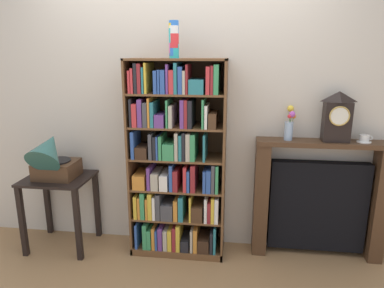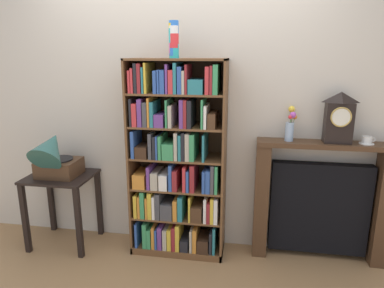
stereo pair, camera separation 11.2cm
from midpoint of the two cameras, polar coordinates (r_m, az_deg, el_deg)
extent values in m
cube|color=#997047|center=(3.28, -3.51, -17.77)|extent=(7.73, 6.40, 0.02)
cube|color=beige|center=(3.10, -1.55, 6.32)|extent=(4.73, 0.08, 2.60)
cube|color=brown|center=(3.10, -10.67, -2.35)|extent=(0.02, 0.34, 1.71)
cube|color=brown|center=(2.96, 4.21, -2.97)|extent=(0.02, 0.34, 1.71)
cube|color=#4C311C|center=(3.16, -2.85, -1.79)|extent=(0.82, 0.01, 1.71)
cube|color=brown|center=(2.87, -3.67, 13.66)|extent=(0.82, 0.34, 0.02)
cube|color=brown|center=(3.34, -3.19, -16.30)|extent=(0.82, 0.34, 0.06)
cube|color=#2D519E|center=(3.33, -9.52, -13.78)|extent=(0.02, 0.28, 0.23)
cube|color=#388E56|center=(3.30, -8.28, -14.03)|extent=(0.04, 0.24, 0.23)
cube|color=#388E56|center=(3.30, -7.59, -14.44)|extent=(0.04, 0.25, 0.18)
cube|color=orange|center=(3.29, -6.92, -14.34)|extent=(0.03, 0.25, 0.20)
cube|color=#2D519E|center=(3.28, -6.47, -14.55)|extent=(0.02, 0.25, 0.18)
cube|color=#663884|center=(3.28, -5.82, -14.33)|extent=(0.04, 0.26, 0.21)
cube|color=#B2A893|center=(3.26, -5.08, -14.67)|extent=(0.04, 0.24, 0.19)
cube|color=gold|center=(3.26, -4.32, -14.56)|extent=(0.04, 0.26, 0.20)
cube|color=maroon|center=(3.24, -3.69, -14.56)|extent=(0.03, 0.23, 0.22)
cube|color=gold|center=(3.23, -3.06, -14.44)|extent=(0.03, 0.23, 0.24)
cube|color=black|center=(3.25, -2.01, -15.63)|extent=(0.07, 0.22, 0.10)
cube|color=#B2A893|center=(3.23, -0.88, -14.82)|extent=(0.02, 0.25, 0.20)
cube|color=orange|center=(3.24, -0.23, -14.57)|extent=(0.03, 0.30, 0.21)
cube|color=#382316|center=(3.23, 0.97, -15.67)|extent=(0.10, 0.23, 0.12)
cube|color=black|center=(3.23, 2.31, -14.89)|extent=(0.02, 0.29, 0.20)
cube|color=teal|center=(3.22, 2.83, -14.52)|extent=(0.02, 0.29, 0.24)
cube|color=brown|center=(3.20, -3.27, -11.51)|extent=(0.78, 0.32, 0.02)
cube|color=gold|center=(3.20, -9.73, -9.49)|extent=(0.03, 0.25, 0.21)
cube|color=orange|center=(3.21, -9.06, -9.45)|extent=(0.02, 0.29, 0.20)
cube|color=#388E56|center=(3.18, -8.56, -9.19)|extent=(0.04, 0.28, 0.24)
cube|color=orange|center=(3.17, -8.01, -9.80)|extent=(0.02, 0.24, 0.19)
cube|color=gold|center=(3.15, -7.47, -9.42)|extent=(0.04, 0.24, 0.24)
cube|color=white|center=(3.17, -6.79, -9.62)|extent=(0.02, 0.28, 0.21)
cube|color=#424247|center=(3.15, -6.18, -9.48)|extent=(0.04, 0.27, 0.23)
cube|color=#424247|center=(3.15, -4.81, -10.37)|extent=(0.10, 0.26, 0.14)
cube|color=orange|center=(3.14, -3.34, -9.99)|extent=(0.04, 0.29, 0.18)
cube|color=teal|center=(3.10, -2.64, -9.95)|extent=(0.04, 0.24, 0.22)
cube|color=gold|center=(3.10, -1.11, -9.95)|extent=(0.02, 0.26, 0.22)
cube|color=#472D1C|center=(3.10, -0.05, -10.75)|extent=(0.09, 0.25, 0.14)
cube|color=white|center=(3.08, 1.36, -10.11)|extent=(0.02, 0.26, 0.22)
cube|color=maroon|center=(3.08, 1.90, -10.47)|extent=(0.03, 0.25, 0.18)
cube|color=gold|center=(3.07, 2.47, -10.12)|extent=(0.03, 0.25, 0.22)
cube|color=white|center=(3.07, 3.08, -10.19)|extent=(0.03, 0.25, 0.22)
cube|color=brown|center=(3.09, -3.34, -6.97)|extent=(0.78, 0.32, 0.02)
cube|color=orange|center=(3.10, -9.22, -5.64)|extent=(0.11, 0.25, 0.13)
cube|color=#663884|center=(3.08, -7.64, -5.00)|extent=(0.03, 0.28, 0.20)
cube|color=#B2A893|center=(3.05, -6.80, -5.63)|extent=(0.06, 0.24, 0.15)
cube|color=white|center=(3.05, -5.32, -5.74)|extent=(0.07, 0.26, 0.13)
cube|color=#2D519E|center=(3.01, -4.20, -5.05)|extent=(0.03, 0.24, 0.23)
cube|color=maroon|center=(3.02, -3.43, -5.45)|extent=(0.04, 0.26, 0.18)
cube|color=#C63338|center=(3.00, -1.96, -5.22)|extent=(0.03, 0.26, 0.21)
cube|color=#2D519E|center=(3.02, -1.36, -5.41)|extent=(0.02, 0.29, 0.18)
cube|color=maroon|center=(3.00, -0.65, -5.00)|extent=(0.04, 0.29, 0.23)
cube|color=#2D519E|center=(3.00, 1.17, -5.50)|extent=(0.02, 0.29, 0.19)
cube|color=#2D519E|center=(2.99, 1.82, -5.52)|extent=(0.04, 0.27, 0.20)
cube|color=#424247|center=(2.96, 2.50, -5.19)|extent=(0.03, 0.25, 0.24)
cube|color=#388E56|center=(2.98, 3.14, -5.15)|extent=(0.02, 0.28, 0.24)
cube|color=brown|center=(3.00, -3.42, -2.13)|extent=(0.78, 0.32, 0.02)
cube|color=#2D519E|center=(3.01, -10.23, 0.18)|extent=(0.03, 0.24, 0.23)
cube|color=#382316|center=(2.99, -9.00, -1.14)|extent=(0.10, 0.20, 0.10)
cube|color=#424247|center=(2.98, -7.44, -0.01)|extent=(0.03, 0.25, 0.22)
cube|color=black|center=(2.98, -6.74, -0.19)|extent=(0.02, 0.28, 0.19)
cube|color=#2D519E|center=(2.97, -6.35, -0.21)|extent=(0.02, 0.26, 0.20)
cube|color=#388E56|center=(2.96, -5.88, -0.23)|extent=(0.02, 0.26, 0.20)
cube|color=#388E56|center=(2.96, -4.57, -0.82)|extent=(0.09, 0.27, 0.14)
cube|color=#B2A893|center=(2.93, -3.33, 0.00)|extent=(0.03, 0.26, 0.23)
cube|color=teal|center=(2.94, -2.65, -0.12)|extent=(0.02, 0.29, 0.21)
cube|color=black|center=(2.94, -2.12, 0.09)|extent=(0.03, 0.29, 0.23)
cube|color=#B2A893|center=(2.92, -1.46, -0.03)|extent=(0.03, 0.28, 0.23)
cube|color=#388E56|center=(2.93, -0.71, -0.09)|extent=(0.04, 0.29, 0.22)
cube|color=teal|center=(2.91, 1.11, -0.16)|extent=(0.02, 0.29, 0.22)
cube|color=brown|center=(2.93, -3.50, 2.97)|extent=(0.78, 0.32, 0.02)
cube|color=black|center=(2.98, -10.42, 5.34)|extent=(0.02, 0.28, 0.23)
cube|color=#C63338|center=(2.97, -9.80, 5.00)|extent=(0.04, 0.29, 0.19)
cube|color=#663884|center=(2.93, -9.15, 5.24)|extent=(0.04, 0.23, 0.23)
cube|color=#424247|center=(2.93, -8.27, 5.02)|extent=(0.04, 0.25, 0.20)
cube|color=orange|center=(2.93, -7.62, 5.42)|extent=(0.02, 0.28, 0.24)
cube|color=teal|center=(2.92, -7.16, 5.06)|extent=(0.03, 0.26, 0.20)
cube|color=#663884|center=(2.90, -6.09, 4.05)|extent=(0.08, 0.24, 0.10)
cube|color=#388E56|center=(2.89, -4.82, 5.22)|extent=(0.02, 0.27, 0.22)
cube|color=#B2A893|center=(2.88, -4.31, 4.74)|extent=(0.03, 0.24, 0.18)
cube|color=#663884|center=(2.88, -2.39, 5.26)|extent=(0.03, 0.29, 0.23)
cube|color=maroon|center=(2.85, -1.86, 5.17)|extent=(0.03, 0.25, 0.23)
cube|color=black|center=(2.87, -1.17, 5.18)|extent=(0.03, 0.28, 0.22)
cube|color=#388E56|center=(2.84, 0.84, 5.17)|extent=(0.02, 0.25, 0.23)
cube|color=white|center=(2.84, 1.35, 4.70)|extent=(0.02, 0.25, 0.18)
cube|color=#472D1C|center=(2.84, 2.36, 4.07)|extent=(0.06, 0.26, 0.12)
cube|color=brown|center=(2.89, -3.58, 8.26)|extent=(0.78, 0.32, 0.02)
cube|color=#C63338|center=(2.95, -10.65, 10.09)|extent=(0.02, 0.28, 0.18)
cube|color=#C63338|center=(2.93, -10.29, 10.25)|extent=(0.02, 0.25, 0.20)
cube|color=black|center=(2.93, -9.68, 10.66)|extent=(0.02, 0.28, 0.23)
cube|color=maroon|center=(2.92, -9.10, 10.65)|extent=(0.03, 0.28, 0.23)
cube|color=teal|center=(2.91, -8.61, 10.37)|extent=(0.02, 0.26, 0.20)
cube|color=gold|center=(2.91, -8.11, 10.74)|extent=(0.02, 0.29, 0.24)
cube|color=#2D519E|center=(2.90, -6.59, 10.17)|extent=(0.03, 0.29, 0.18)
cube|color=#2D519E|center=(2.89, -6.07, 10.23)|extent=(0.02, 0.28, 0.19)
cube|color=#2D519E|center=(2.86, -5.52, 10.21)|extent=(0.04, 0.26, 0.18)
cube|color=#663884|center=(2.86, -4.81, 10.64)|extent=(0.02, 0.26, 0.23)
cube|color=#C63338|center=(2.85, -4.14, 10.22)|extent=(0.04, 0.26, 0.18)
cube|color=teal|center=(2.86, -3.43, 10.79)|extent=(0.02, 0.29, 0.24)
cube|color=#2D519E|center=(2.85, -2.70, 10.50)|extent=(0.03, 0.29, 0.21)
cube|color=#B2A893|center=(2.83, -2.17, 10.16)|extent=(0.02, 0.25, 0.18)
cube|color=maroon|center=(2.82, -1.72, 10.63)|extent=(0.02, 0.25, 0.23)
cube|color=teal|center=(2.82, -0.23, 9.48)|extent=(0.12, 0.25, 0.11)
cube|color=#C63338|center=(2.80, 1.61, 10.45)|extent=(0.03, 0.24, 0.21)
cube|color=maroon|center=(2.80, 2.25, 10.51)|extent=(0.02, 0.24, 0.22)
cube|color=#388E56|center=(2.80, 2.95, 10.60)|extent=(0.04, 0.26, 0.23)
cylinder|color=#28B2B7|center=(2.83, -4.11, 14.92)|extent=(0.08, 0.08, 0.11)
cylinder|color=blue|center=(2.83, -4.13, 15.31)|extent=(0.08, 0.08, 0.11)
cylinder|color=pink|center=(2.84, -4.18, 15.71)|extent=(0.08, 0.08, 0.11)
cylinder|color=green|center=(2.84, -4.17, 16.10)|extent=(0.08, 0.08, 0.11)
cylinder|color=red|center=(2.83, -4.14, 16.49)|extent=(0.08, 0.08, 0.11)
cylinder|color=black|center=(2.84, -4.17, 16.88)|extent=(0.08, 0.08, 0.11)
cylinder|color=#28B2B7|center=(2.84, -4.21, 17.28)|extent=(0.08, 0.08, 0.11)
cylinder|color=white|center=(2.84, -4.17, 17.67)|extent=(0.08, 0.08, 0.11)
cylinder|color=yellow|center=(2.84, -4.22, 18.06)|extent=(0.08, 0.08, 0.11)
cylinder|color=blue|center=(2.84, -4.17, 18.45)|extent=(0.08, 0.08, 0.11)
cube|color=black|center=(3.37, -21.98, -5.23)|extent=(0.57, 0.48, 0.02)
cube|color=black|center=(3.46, -26.89, -11.28)|extent=(0.04, 0.04, 0.65)
cube|color=black|center=(3.22, -19.16, -12.46)|extent=(0.04, 0.04, 0.65)
cube|color=black|center=(3.78, -23.38, -8.73)|extent=(0.04, 0.04, 0.65)
cube|color=black|center=(3.55, -16.18, -9.56)|extent=(0.04, 0.04, 0.65)
cube|color=#472D1C|center=(3.34, -22.12, -3.87)|extent=(0.35, 0.29, 0.15)
cylinder|color=black|center=(3.32, -22.25, -2.57)|extent=(0.25, 0.25, 0.01)
cylinder|color=#2D605B|center=(3.28, -22.66, -2.38)|extent=(0.03, 0.03, 0.06)
cone|color=#2D605B|center=(3.20, -23.43, -0.74)|extent=(0.29, 0.40, 0.40)
cube|color=#472D1C|center=(3.05, 19.86, 0.09)|extent=(1.10, 0.21, 0.04)
cube|color=#472D1C|center=(3.15, 10.18, -8.88)|extent=(0.12, 0.18, 1.01)
cube|color=#472D1C|center=(3.35, 27.39, -8.89)|extent=(0.12, 0.18, 1.01)
cube|color=black|center=(3.26, 18.87, -9.59)|extent=(0.82, 0.10, 0.81)
cube|color=black|center=(3.03, 21.62, 3.39)|extent=(0.21, 0.12, 0.33)
pyramid|color=black|center=(3.00, 21.99, 7.22)|extent=(0.21, 0.12, 0.08)
cylinder|color=silver|center=(2.96, 22.02, 4.26)|extent=(0.15, 0.01, 0.15)
torus|color=#B79347|center=(2.96, 22.03, 4.25)|extent=(0.16, 0.01, 0.16)
cylinder|color=#99B2D1|center=(2.98, 14.48, 2.08)|extent=(0.07, 0.07, 0.15)
cylinder|color=#4C753D|center=(2.96, 14.64, 2.64)|extent=(0.02, 0.01, 0.19)
sphere|color=red|center=(2.94, 14.63, 4.40)|extent=(0.03, 0.03, 0.03)
cylinder|color=#4C753D|center=(3.00, 14.70, 3.31)|extent=(0.01, 0.06, 0.24)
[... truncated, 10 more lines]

